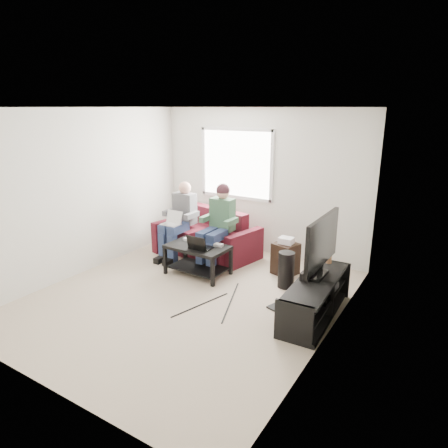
# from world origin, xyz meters

# --- Properties ---
(floor) EXTENTS (4.50, 4.50, 0.00)m
(floor) POSITION_xyz_m (0.00, 0.00, 0.00)
(floor) COLOR #B6A58D
(floor) RESTS_ON ground
(ceiling) EXTENTS (4.50, 4.50, 0.00)m
(ceiling) POSITION_xyz_m (0.00, 0.00, 2.60)
(ceiling) COLOR white
(ceiling) RESTS_ON wall_back
(wall_back) EXTENTS (4.50, 0.00, 4.50)m
(wall_back) POSITION_xyz_m (0.00, 2.25, 1.30)
(wall_back) COLOR silver
(wall_back) RESTS_ON floor
(wall_front) EXTENTS (4.50, 0.00, 4.50)m
(wall_front) POSITION_xyz_m (0.00, -2.25, 1.30)
(wall_front) COLOR silver
(wall_front) RESTS_ON floor
(wall_left) EXTENTS (0.00, 4.50, 4.50)m
(wall_left) POSITION_xyz_m (-2.00, 0.00, 1.30)
(wall_left) COLOR silver
(wall_left) RESTS_ON floor
(wall_right) EXTENTS (0.00, 4.50, 4.50)m
(wall_right) POSITION_xyz_m (2.00, 0.00, 1.30)
(wall_right) COLOR silver
(wall_right) RESTS_ON floor
(window) EXTENTS (1.48, 0.04, 1.28)m
(window) POSITION_xyz_m (-0.50, 2.23, 1.60)
(window) COLOR white
(window) RESTS_ON wall_back
(sofa) EXTENTS (1.90, 1.10, 0.81)m
(sofa) POSITION_xyz_m (-0.70, 1.57, 0.31)
(sofa) COLOR #4F1320
(sofa) RESTS_ON floor
(person_left) EXTENTS (0.40, 0.71, 1.33)m
(person_left) POSITION_xyz_m (-1.10, 1.28, 0.73)
(person_left) COLOR navy
(person_left) RESTS_ON sofa
(person_right) EXTENTS (0.40, 0.71, 1.38)m
(person_right) POSITION_xyz_m (-0.30, 1.29, 0.79)
(person_right) COLOR navy
(person_right) RESTS_ON sofa
(laptop_silver) EXTENTS (0.38, 0.34, 0.24)m
(laptop_silver) POSITION_xyz_m (-1.10, 1.04, 0.70)
(laptop_silver) COLOR silver
(laptop_silver) RESTS_ON person_left
(coffee_table) EXTENTS (0.99, 0.63, 0.49)m
(coffee_table) POSITION_xyz_m (-0.34, 0.75, 0.36)
(coffee_table) COLOR black
(coffee_table) RESTS_ON floor
(laptop_black) EXTENTS (0.38, 0.29, 0.24)m
(laptop_black) POSITION_xyz_m (-0.22, 0.67, 0.61)
(laptop_black) COLOR black
(laptop_black) RESTS_ON coffee_table
(controller_a) EXTENTS (0.15, 0.11, 0.04)m
(controller_a) POSITION_xyz_m (-0.62, 0.87, 0.51)
(controller_a) COLOR silver
(controller_a) RESTS_ON coffee_table
(controller_b) EXTENTS (0.15, 0.11, 0.04)m
(controller_b) POSITION_xyz_m (-0.44, 0.93, 0.51)
(controller_b) COLOR black
(controller_b) RESTS_ON coffee_table
(controller_c) EXTENTS (0.15, 0.10, 0.04)m
(controller_c) POSITION_xyz_m (-0.04, 0.90, 0.51)
(controller_c) COLOR gray
(controller_c) RESTS_ON coffee_table
(tv_stand) EXTENTS (0.52, 1.54, 0.51)m
(tv_stand) POSITION_xyz_m (1.72, 0.44, 0.23)
(tv_stand) COLOR black
(tv_stand) RESTS_ON floor
(tv) EXTENTS (0.12, 1.10, 0.81)m
(tv) POSITION_xyz_m (1.72, 0.54, 0.97)
(tv) COLOR black
(tv) RESTS_ON tv_stand
(soundbar) EXTENTS (0.12, 0.50, 0.10)m
(soundbar) POSITION_xyz_m (1.60, 0.54, 0.56)
(soundbar) COLOR black
(soundbar) RESTS_ON tv_stand
(drink_cup) EXTENTS (0.08, 0.08, 0.12)m
(drink_cup) POSITION_xyz_m (1.67, 1.07, 0.57)
(drink_cup) COLOR #B3794D
(drink_cup) RESTS_ON tv_stand
(console_white) EXTENTS (0.30, 0.22, 0.06)m
(console_white) POSITION_xyz_m (1.72, 0.04, 0.30)
(console_white) COLOR silver
(console_white) RESTS_ON tv_stand
(console_grey) EXTENTS (0.34, 0.26, 0.08)m
(console_grey) POSITION_xyz_m (1.72, 0.74, 0.31)
(console_grey) COLOR gray
(console_grey) RESTS_ON tv_stand
(console_black) EXTENTS (0.38, 0.30, 0.07)m
(console_black) POSITION_xyz_m (1.72, 0.39, 0.30)
(console_black) COLOR black
(console_black) RESTS_ON tv_stand
(subwoofer) EXTENTS (0.24, 0.24, 0.55)m
(subwoofer) POSITION_xyz_m (1.05, 1.05, 0.27)
(subwoofer) COLOR black
(subwoofer) RESTS_ON floor
(keyboard_floor) EXTENTS (0.27, 0.45, 0.02)m
(keyboard_floor) POSITION_xyz_m (1.23, 0.48, 0.01)
(keyboard_floor) COLOR black
(keyboard_floor) RESTS_ON floor
(end_table) EXTENTS (0.35, 0.35, 0.62)m
(end_table) POSITION_xyz_m (0.85, 1.51, 0.28)
(end_table) COLOR black
(end_table) RESTS_ON floor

